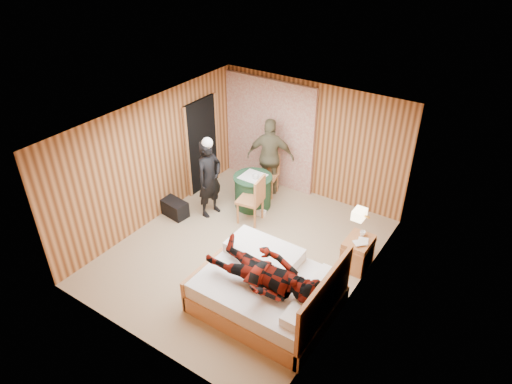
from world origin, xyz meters
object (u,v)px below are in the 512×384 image
Objects in this scene: nightstand at (357,252)px; man_on_bed at (263,267)px; chair_far at (269,171)px; chair_near at (254,197)px; bed at (269,291)px; duffel_bag at (174,208)px; woman_standing at (209,179)px; man_at_table at (270,157)px; wall_lamp at (359,214)px; round_table at (253,191)px.

man_on_bed is at bearing -111.16° from nightstand.
nightstand is 0.64× the size of chair_far.
bed is at bearing 30.67° from chair_near.
duffel_bag is at bearing -73.79° from chair_near.
nightstand is at bearing 16.50° from duffel_bag.
woman_standing reaches higher than nightstand.
man_at_table is (-2.58, 1.26, 0.57)m from nightstand.
bed is 3.16m from duffel_bag.
duffel_bag is at bearing -170.91° from nightstand.
wall_lamp is 1.78m from man_on_bed.
bed is at bearing -50.87° from round_table.
woman_standing is at bearing 176.47° from wall_lamp.
round_table is 0.63m from chair_near.
woman_standing is at bearing 44.95° from man_at_table.
chair_far is at bearing 91.50° from round_table.
wall_lamp is 1.84m from bed.
man_at_table is (-0.35, 1.15, 0.27)m from chair_near.
chair_far is 2.18m from duffel_bag.
nightstand is at bearing -80.03° from woman_standing.
nightstand is 0.74× the size of round_table.
chair_near is 1.72× the size of duffel_bag.
wall_lamp reaches higher than round_table.
bed is 3.50× the size of duffel_bag.
round_table is (-2.58, 0.59, 0.06)m from nightstand.
man_on_bed reaches higher than chair_far.
chair_far is (-2.64, 1.54, -0.76)m from wall_lamp.
bed is at bearing 99.13° from man_at_table.
man_at_table reaches higher than wall_lamp.
chair_near reaches higher than round_table.
duffel_bag is 0.36× the size of woman_standing.
nightstand is 0.34× the size of man_at_table.
chair_near is 0.62× the size of woman_standing.
round_table is at bearing 161.08° from wall_lamp.
man_on_bed is (2.41, -1.77, 0.18)m from woman_standing.
chair_far is 0.53× the size of man_on_bed.
chair_near is 0.59× the size of man_at_table.
bed is at bearing -69.33° from chair_far.
chair_far is at bearing 65.64° from duffel_bag.
wall_lamp is 3.95m from duffel_bag.
round_table is 1.01m from woman_standing.
woman_standing reaches higher than wall_lamp.
round_table is 1.36× the size of duffel_bag.
duffel_bag is (-3.73, -0.60, -0.13)m from nightstand.
wall_lamp is at bearing -82.16° from nightstand.
round_table is 1.66m from duffel_bag.
woman_standing is (-3.14, -0.12, 0.52)m from nightstand.
chair_near is 2.53m from man_on_bed.
wall_lamp is at bearing 63.80° from man_on_bed.
woman_standing is at bearing -177.87° from nightstand.
woman_standing is 1.49m from man_at_table.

